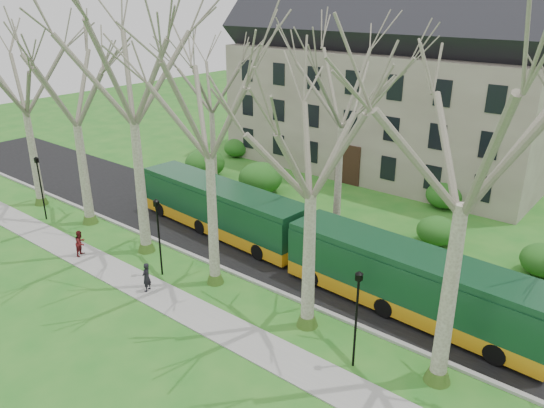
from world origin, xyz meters
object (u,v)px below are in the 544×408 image
at_px(bus_lead, 221,208).
at_px(bus_follow, 412,281).
at_px(pedestrian_b, 81,243).
at_px(pedestrian_a, 146,277).

bearing_deg(bus_lead, bus_follow, -0.07).
distance_m(bus_lead, pedestrian_b, 8.59).
bearing_deg(pedestrian_a, bus_lead, 178.68).
bearing_deg(pedestrian_b, bus_follow, -94.20).
bearing_deg(pedestrian_b, bus_lead, -52.76).
bearing_deg(bus_lead, pedestrian_a, -70.19).
xyz_separation_m(bus_lead, pedestrian_a, (2.17, -7.70, -0.82)).
distance_m(bus_lead, bus_follow, 13.42).
bearing_deg(pedestrian_b, pedestrian_a, -116.26).
xyz_separation_m(bus_lead, bus_follow, (13.38, -0.97, 0.02)).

